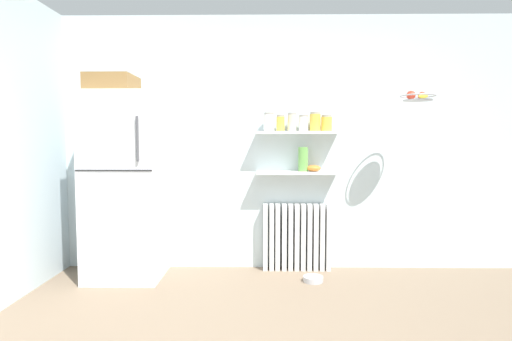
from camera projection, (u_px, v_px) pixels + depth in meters
The scene contains 16 objects.
ground_plane at pixel (285, 333), 2.89m from camera, with size 7.04×7.04×0.00m, color #7A6651.
back_wall at pixel (277, 144), 4.34m from camera, with size 7.04×0.10×2.60m, color silver.
refrigerator at pixel (125, 182), 4.02m from camera, with size 0.70×0.67×1.95m.
radiator at pixel (297, 237), 4.27m from camera, with size 0.69×0.12×0.68m.
wall_shelf_lower at pixel (297, 173), 4.20m from camera, with size 0.83×0.22×0.03m, color white.
wall_shelf_upper at pixel (298, 133), 4.17m from camera, with size 0.83×0.22×0.03m, color white.
storage_jar_0 at pixel (269, 122), 4.16m from camera, with size 0.10×0.10×0.19m.
storage_jar_1 at pixel (281, 123), 4.16m from camera, with size 0.08×0.08×0.16m.
storage_jar_2 at pixel (292, 122), 4.16m from camera, with size 0.09×0.09×0.18m.
storage_jar_3 at pixel (304, 123), 4.16m from camera, with size 0.09×0.09×0.16m.
storage_jar_4 at pixel (315, 122), 4.16m from camera, with size 0.11×0.11×0.19m.
storage_jar_5 at pixel (327, 123), 4.16m from camera, with size 0.11×0.11×0.16m.
vase at pixel (303, 159), 4.19m from camera, with size 0.10×0.10×0.24m, color #66A84C.
shelf_bowl at pixel (314, 168), 4.19m from camera, with size 0.15×0.15×0.07m, color orange.
pet_food_bowl at pixel (313, 279), 3.93m from camera, with size 0.19×0.19×0.05m, color #B7B7BC.
hanging_fruit_basket at pixel (418, 97), 3.78m from camera, with size 0.32×0.32×0.09m.
Camera 1 is at (-0.16, -2.30, 1.33)m, focal length 29.22 mm.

